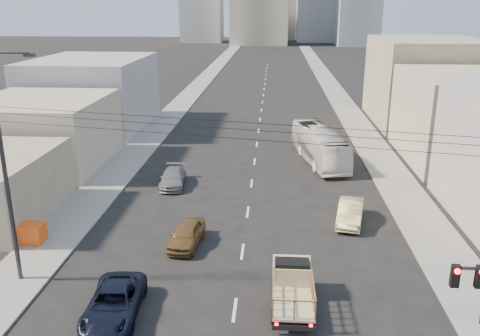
# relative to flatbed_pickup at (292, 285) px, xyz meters

# --- Properties ---
(ground) EXTENTS (420.00, 420.00, 0.00)m
(ground) POSITION_rel_flatbed_pickup_xyz_m (-2.73, -2.64, -1.09)
(ground) COLOR black
(ground) RESTS_ON ground
(sidewalk_left) EXTENTS (3.50, 180.00, 0.12)m
(sidewalk_left) POSITION_rel_flatbed_pickup_xyz_m (-14.48, 67.36, -1.03)
(sidewalk_left) COLOR gray
(sidewalk_left) RESTS_ON ground
(sidewalk_right) EXTENTS (3.50, 180.00, 0.12)m
(sidewalk_right) POSITION_rel_flatbed_pickup_xyz_m (9.02, 67.36, -1.03)
(sidewalk_right) COLOR gray
(sidewalk_right) RESTS_ON ground
(lane_dashes) EXTENTS (0.15, 104.00, 0.01)m
(lane_dashes) POSITION_rel_flatbed_pickup_xyz_m (-2.73, 50.36, -1.09)
(lane_dashes) COLOR silver
(lane_dashes) RESTS_ON ground
(flatbed_pickup) EXTENTS (1.95, 4.41, 1.90)m
(flatbed_pickup) POSITION_rel_flatbed_pickup_xyz_m (0.00, 0.00, 0.00)
(flatbed_pickup) COLOR tan
(flatbed_pickup) RESTS_ON ground
(navy_pickup) EXTENTS (2.66, 5.21, 1.41)m
(navy_pickup) POSITION_rel_flatbed_pickup_xyz_m (-8.29, -1.51, -0.39)
(navy_pickup) COLOR black
(navy_pickup) RESTS_ON ground
(city_bus) EXTENTS (4.74, 11.43, 3.10)m
(city_bus) POSITION_rel_flatbed_pickup_xyz_m (3.21, 23.82, 0.46)
(city_bus) COLOR silver
(city_bus) RESTS_ON ground
(sedan_brown) EXTENTS (2.06, 4.25, 1.40)m
(sedan_brown) POSITION_rel_flatbed_pickup_xyz_m (-6.15, 6.02, -0.40)
(sedan_brown) COLOR brown
(sedan_brown) RESTS_ON ground
(sedan_tan) EXTENTS (2.41, 4.67, 1.46)m
(sedan_tan) POSITION_rel_flatbed_pickup_xyz_m (4.15, 10.00, -0.36)
(sedan_tan) COLOR tan
(sedan_tan) RESTS_ON ground
(sedan_grey) EXTENTS (2.17, 4.65, 1.31)m
(sedan_grey) POSITION_rel_flatbed_pickup_xyz_m (-9.00, 16.40, -0.44)
(sedan_grey) COLOR slate
(sedan_grey) RESTS_ON ground
(streetlamp_left) EXTENTS (2.36, 0.25, 12.00)m
(streetlamp_left) POSITION_rel_flatbed_pickup_xyz_m (-14.12, 1.36, 5.34)
(streetlamp_left) COLOR #2D2D33
(streetlamp_left) RESTS_ON ground
(overhead_wires) EXTENTS (23.01, 5.02, 0.72)m
(overhead_wires) POSITION_rel_flatbed_pickup_xyz_m (-2.73, -1.14, 7.87)
(overhead_wires) COLOR black
(overhead_wires) RESTS_ON ground
(crate_stack) EXTENTS (1.80, 1.20, 1.14)m
(crate_stack) POSITION_rel_flatbed_pickup_xyz_m (-15.73, 5.57, -0.40)
(crate_stack) COLOR #F25616
(crate_stack) RESTS_ON sidewalk_left
(bldg_right_mid) EXTENTS (11.00, 14.00, 8.00)m
(bldg_right_mid) POSITION_rel_flatbed_pickup_xyz_m (16.77, 25.36, 2.91)
(bldg_right_mid) COLOR #ADA08B
(bldg_right_mid) RESTS_ON ground
(bldg_right_far) EXTENTS (12.00, 16.00, 10.00)m
(bldg_right_far) POSITION_rel_flatbed_pickup_xyz_m (17.27, 41.36, 3.91)
(bldg_right_far) COLOR gray
(bldg_right_far) RESTS_ON ground
(bldg_left_mid) EXTENTS (11.00, 12.00, 6.00)m
(bldg_left_mid) POSITION_rel_flatbed_pickup_xyz_m (-21.73, 21.36, 1.91)
(bldg_left_mid) COLOR #ADA08B
(bldg_left_mid) RESTS_ON ground
(bldg_left_far) EXTENTS (12.00, 16.00, 8.00)m
(bldg_left_far) POSITION_rel_flatbed_pickup_xyz_m (-22.23, 36.36, 2.91)
(bldg_left_far) COLOR gray
(bldg_left_far) RESTS_ON ground
(midrise_east) EXTENTS (14.00, 14.00, 28.00)m
(midrise_east) POSITION_rel_flatbed_pickup_xyz_m (27.27, 162.36, 12.91)
(midrise_east) COLOR #93969B
(midrise_east) RESTS_ON ground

